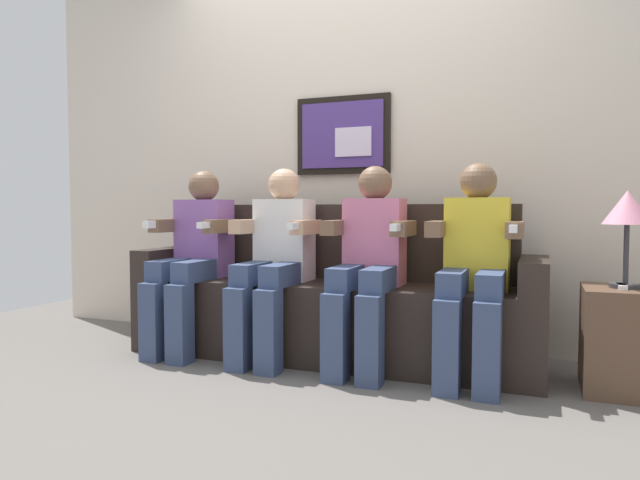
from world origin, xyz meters
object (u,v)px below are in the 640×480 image
(table_lamp, at_px, (627,212))
(person_right_center, at_px, (369,258))
(person_rightmost, at_px, (475,262))
(side_table_right, at_px, (628,341))
(person_left_center, at_px, (276,255))
(spare_remote_on_table, at_px, (622,286))
(person_leftmost, at_px, (193,253))
(couch, at_px, (331,304))

(table_lamp, bearing_deg, person_right_center, -177.18)
(person_rightmost, height_order, side_table_right, person_rightmost)
(person_left_center, height_order, side_table_right, person_left_center)
(person_right_center, height_order, side_table_right, person_right_center)
(person_left_center, relative_size, side_table_right, 2.22)
(table_lamp, bearing_deg, side_table_right, -0.06)
(person_left_center, xyz_separation_m, side_table_right, (1.81, 0.06, -0.36))
(person_left_center, relative_size, spare_remote_on_table, 8.54)
(person_leftmost, relative_size, person_rightmost, 1.00)
(spare_remote_on_table, bearing_deg, person_rightmost, -177.40)
(person_right_center, bearing_deg, person_left_center, 180.00)
(side_table_right, bearing_deg, person_rightmost, -175.02)
(person_left_center, height_order, person_rightmost, same)
(person_leftmost, bearing_deg, person_left_center, 0.05)
(couch, distance_m, person_rightmost, 0.90)
(person_leftmost, xyz_separation_m, spare_remote_on_table, (2.33, 0.03, -0.10))
(person_rightmost, height_order, table_lamp, person_rightmost)
(person_left_center, height_order, person_right_center, same)
(table_lamp, distance_m, spare_remote_on_table, 0.35)
(couch, xyz_separation_m, side_table_right, (1.53, -0.11, -0.06))
(person_leftmost, height_order, side_table_right, person_leftmost)
(couch, xyz_separation_m, table_lamp, (1.52, -0.11, 0.55))
(person_leftmost, height_order, person_left_center, same)
(table_lamp, height_order, spare_remote_on_table, table_lamp)
(couch, xyz_separation_m, person_right_center, (0.28, -0.17, 0.29))
(person_left_center, xyz_separation_m, spare_remote_on_table, (1.78, 0.03, -0.10))
(person_leftmost, xyz_separation_m, person_right_center, (1.11, 0.00, -0.00))
(couch, height_order, person_leftmost, person_leftmost)
(person_rightmost, height_order, spare_remote_on_table, person_rightmost)
(person_left_center, bearing_deg, person_leftmost, -179.95)
(spare_remote_on_table, bearing_deg, person_right_center, -178.59)
(side_table_right, bearing_deg, couch, 176.00)
(person_left_center, distance_m, spare_remote_on_table, 1.78)
(person_left_center, bearing_deg, side_table_right, 1.93)
(couch, xyz_separation_m, person_leftmost, (-0.83, -0.17, 0.29))
(person_leftmost, xyz_separation_m, table_lamp, (2.35, 0.06, 0.25))
(person_right_center, distance_m, person_rightmost, 0.56)
(person_rightmost, bearing_deg, person_left_center, 180.00)
(table_lamp, bearing_deg, person_rightmost, -174.89)
(couch, relative_size, person_leftmost, 2.13)
(couch, bearing_deg, spare_remote_on_table, -5.27)
(couch, xyz_separation_m, spare_remote_on_table, (1.50, -0.14, 0.20))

